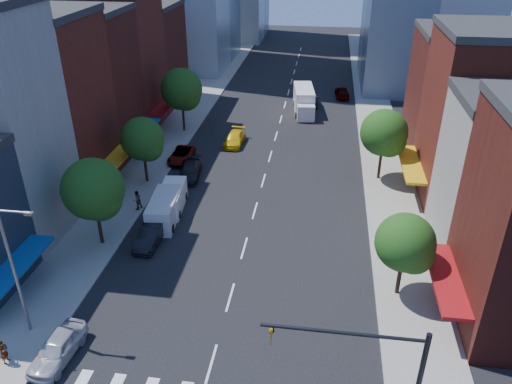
{
  "coord_description": "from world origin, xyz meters",
  "views": [
    {
      "loc": [
        5.59,
        -20.5,
        23.0
      ],
      "look_at": [
        0.91,
        12.36,
        5.0
      ],
      "focal_mm": 35.0,
      "sensor_mm": 36.0,
      "label": 1
    }
  ],
  "objects_px": {
    "parked_car_third": "(181,155)",
    "parked_car_rear": "(190,171)",
    "traffic_car_oncoming": "(313,101)",
    "traffic_car_far": "(342,92)",
    "parked_car_front": "(58,348)",
    "taxi": "(235,138)",
    "cargo_van_near": "(164,211)",
    "box_truck": "(304,101)",
    "pedestrian_far": "(137,200)",
    "cargo_van_far": "(171,199)",
    "parked_car_second": "(151,235)",
    "pedestrian_near": "(4,352)"
  },
  "relations": [
    {
      "from": "cargo_van_near",
      "to": "pedestrian_far",
      "type": "height_order",
      "value": "cargo_van_near"
    },
    {
      "from": "pedestrian_near",
      "to": "parked_car_second",
      "type": "bearing_deg",
      "value": -20.49
    },
    {
      "from": "traffic_car_oncoming",
      "to": "pedestrian_near",
      "type": "distance_m",
      "value": 52.26
    },
    {
      "from": "cargo_van_near",
      "to": "box_truck",
      "type": "distance_m",
      "value": 31.98
    },
    {
      "from": "parked_car_front",
      "to": "cargo_van_near",
      "type": "distance_m",
      "value": 15.91
    },
    {
      "from": "parked_car_front",
      "to": "taxi",
      "type": "relative_size",
      "value": 0.94
    },
    {
      "from": "cargo_van_far",
      "to": "box_truck",
      "type": "relative_size",
      "value": 0.61
    },
    {
      "from": "parked_car_front",
      "to": "pedestrian_near",
      "type": "bearing_deg",
      "value": -158.93
    },
    {
      "from": "parked_car_rear",
      "to": "traffic_car_far",
      "type": "height_order",
      "value": "traffic_car_far"
    },
    {
      "from": "taxi",
      "to": "box_truck",
      "type": "xyz_separation_m",
      "value": [
        7.35,
        12.37,
        0.84
      ]
    },
    {
      "from": "cargo_van_far",
      "to": "pedestrian_near",
      "type": "distance_m",
      "value": 19.43
    },
    {
      "from": "parked_car_second",
      "to": "box_truck",
      "type": "height_order",
      "value": "box_truck"
    },
    {
      "from": "parked_car_third",
      "to": "parked_car_second",
      "type": "bearing_deg",
      "value": -82.55
    },
    {
      "from": "taxi",
      "to": "traffic_car_far",
      "type": "relative_size",
      "value": 1.05
    },
    {
      "from": "parked_car_second",
      "to": "taxi",
      "type": "xyz_separation_m",
      "value": [
        3.07,
        21.23,
        -0.04
      ]
    },
    {
      "from": "parked_car_rear",
      "to": "box_truck",
      "type": "distance_m",
      "value": 23.92
    },
    {
      "from": "pedestrian_near",
      "to": "traffic_car_far",
      "type": "bearing_deg",
      "value": -22.72
    },
    {
      "from": "pedestrian_near",
      "to": "pedestrian_far",
      "type": "relative_size",
      "value": 0.92
    },
    {
      "from": "parked_car_front",
      "to": "taxi",
      "type": "bearing_deg",
      "value": 86.53
    },
    {
      "from": "cargo_van_near",
      "to": "traffic_car_oncoming",
      "type": "distance_m",
      "value": 35.01
    },
    {
      "from": "cargo_van_near",
      "to": "pedestrian_near",
      "type": "xyz_separation_m",
      "value": [
        -4.46,
        -16.69,
        -0.17
      ]
    },
    {
      "from": "cargo_van_near",
      "to": "traffic_car_oncoming",
      "type": "height_order",
      "value": "cargo_van_near"
    },
    {
      "from": "cargo_van_near",
      "to": "traffic_car_oncoming",
      "type": "relative_size",
      "value": 1.25
    },
    {
      "from": "parked_car_front",
      "to": "traffic_car_oncoming",
      "type": "height_order",
      "value": "parked_car_front"
    },
    {
      "from": "cargo_van_near",
      "to": "traffic_car_oncoming",
      "type": "bearing_deg",
      "value": 66.17
    },
    {
      "from": "traffic_car_oncoming",
      "to": "pedestrian_far",
      "type": "xyz_separation_m",
      "value": [
        -14.4,
        -31.52,
        0.31
      ]
    },
    {
      "from": "traffic_car_oncoming",
      "to": "pedestrian_far",
      "type": "bearing_deg",
      "value": 63.67
    },
    {
      "from": "traffic_car_oncoming",
      "to": "box_truck",
      "type": "height_order",
      "value": "box_truck"
    },
    {
      "from": "cargo_van_far",
      "to": "taxi",
      "type": "bearing_deg",
      "value": 73.89
    },
    {
      "from": "cargo_van_far",
      "to": "traffic_car_oncoming",
      "type": "distance_m",
      "value": 32.91
    },
    {
      "from": "parked_car_rear",
      "to": "traffic_car_oncoming",
      "type": "distance_m",
      "value": 26.93
    },
    {
      "from": "parked_car_front",
      "to": "pedestrian_near",
      "type": "distance_m",
      "value": 2.98
    },
    {
      "from": "parked_car_second",
      "to": "traffic_car_oncoming",
      "type": "height_order",
      "value": "parked_car_second"
    },
    {
      "from": "parked_car_third",
      "to": "taxi",
      "type": "distance_m",
      "value": 7.32
    },
    {
      "from": "pedestrian_near",
      "to": "taxi",
      "type": "bearing_deg",
      "value": -14.57
    },
    {
      "from": "traffic_car_far",
      "to": "box_truck",
      "type": "relative_size",
      "value": 0.55
    },
    {
      "from": "traffic_car_oncoming",
      "to": "traffic_car_far",
      "type": "height_order",
      "value": "traffic_car_far"
    },
    {
      "from": "parked_car_front",
      "to": "traffic_car_far",
      "type": "bearing_deg",
      "value": 76.41
    },
    {
      "from": "cargo_van_far",
      "to": "parked_car_rear",
      "type": "bearing_deg",
      "value": 84.66
    },
    {
      "from": "parked_car_front",
      "to": "pedestrian_near",
      "type": "xyz_separation_m",
      "value": [
        -2.85,
        -0.86,
        0.19
      ]
    },
    {
      "from": "parked_car_second",
      "to": "parked_car_rear",
      "type": "distance_m",
      "value": 12.04
    },
    {
      "from": "parked_car_third",
      "to": "parked_car_rear",
      "type": "xyz_separation_m",
      "value": [
        2.0,
        -3.81,
        0.06
      ]
    },
    {
      "from": "parked_car_rear",
      "to": "traffic_car_oncoming",
      "type": "xyz_separation_m",
      "value": [
        11.4,
        24.4,
        0.01
      ]
    },
    {
      "from": "pedestrian_near",
      "to": "parked_car_front",
      "type": "bearing_deg",
      "value": -75.64
    },
    {
      "from": "parked_car_third",
      "to": "parked_car_rear",
      "type": "height_order",
      "value": "parked_car_rear"
    },
    {
      "from": "parked_car_rear",
      "to": "pedestrian_far",
      "type": "distance_m",
      "value": 7.74
    },
    {
      "from": "cargo_van_near",
      "to": "taxi",
      "type": "distance_m",
      "value": 18.15
    },
    {
      "from": "parked_car_second",
      "to": "traffic_car_oncoming",
      "type": "relative_size",
      "value": 1.02
    },
    {
      "from": "traffic_car_far",
      "to": "parked_car_third",
      "type": "bearing_deg",
      "value": 49.79
    },
    {
      "from": "parked_car_second",
      "to": "traffic_car_far",
      "type": "xyz_separation_m",
      "value": [
        15.7,
        40.99,
        0.05
      ]
    }
  ]
}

